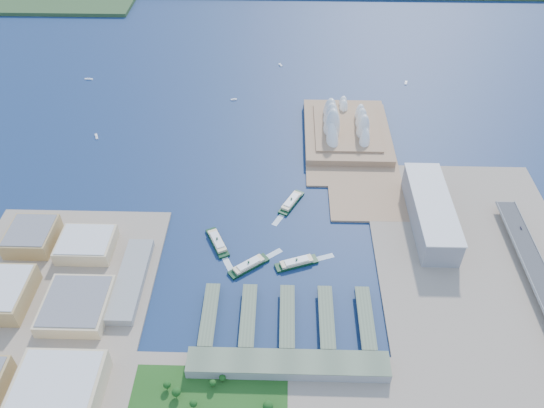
{
  "coord_description": "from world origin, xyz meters",
  "views": [
    {
      "loc": [
        6.8,
        -419.58,
        476.15
      ],
      "look_at": [
        -6.85,
        93.28,
        18.0
      ],
      "focal_mm": 35.0,
      "sensor_mm": 36.0,
      "label": 1
    }
  ],
  "objects_px": {
    "toaster_building": "(430,212)",
    "ferry_b": "(291,201)",
    "opera_house": "(348,118)",
    "car_c": "(521,228)",
    "ferry_d": "(297,262)",
    "ferry_a": "(217,241)",
    "ferry_c": "(249,264)"
  },
  "relations": [
    {
      "from": "opera_house",
      "to": "toaster_building",
      "type": "bearing_deg",
      "value": -65.77
    },
    {
      "from": "toaster_building",
      "to": "ferry_a",
      "type": "xyz_separation_m",
      "value": [
        -268.4,
        -42.4,
        -15.5
      ]
    },
    {
      "from": "opera_house",
      "to": "ferry_d",
      "type": "xyz_separation_m",
      "value": [
        -80.28,
        -274.35,
        -27.08
      ]
    },
    {
      "from": "ferry_a",
      "to": "car_c",
      "type": "xyz_separation_m",
      "value": [
        377.4,
        21.48,
        10.58
      ]
    },
    {
      "from": "toaster_building",
      "to": "ferry_b",
      "type": "relative_size",
      "value": 2.96
    },
    {
      "from": "ferry_c",
      "to": "ferry_d",
      "type": "height_order",
      "value": "ferry_c"
    },
    {
      "from": "opera_house",
      "to": "ferry_d",
      "type": "bearing_deg",
      "value": -106.31
    },
    {
      "from": "ferry_a",
      "to": "ferry_c",
      "type": "xyz_separation_m",
      "value": [
        41.25,
        -37.88,
        -0.07
      ]
    },
    {
      "from": "toaster_building",
      "to": "car_c",
      "type": "xyz_separation_m",
      "value": [
        109.0,
        -20.92,
        -4.93
      ]
    },
    {
      "from": "ferry_a",
      "to": "ferry_c",
      "type": "distance_m",
      "value": 56.0
    },
    {
      "from": "toaster_building",
      "to": "ferry_c",
      "type": "height_order",
      "value": "toaster_building"
    },
    {
      "from": "ferry_d",
      "to": "opera_house",
      "type": "bearing_deg",
      "value": -36.2
    },
    {
      "from": "toaster_building",
      "to": "ferry_b",
      "type": "bearing_deg",
      "value": 168.78
    },
    {
      "from": "toaster_building",
      "to": "car_c",
      "type": "relative_size",
      "value": 31.17
    },
    {
      "from": "opera_house",
      "to": "toaster_building",
      "type": "xyz_separation_m",
      "value": [
        90.0,
        -200.0,
        -11.5
      ]
    },
    {
      "from": "toaster_building",
      "to": "ferry_d",
      "type": "height_order",
      "value": "toaster_building"
    },
    {
      "from": "ferry_b",
      "to": "car_c",
      "type": "bearing_deg",
      "value": 16.63
    },
    {
      "from": "opera_house",
      "to": "ferry_b",
      "type": "height_order",
      "value": "opera_house"
    },
    {
      "from": "opera_house",
      "to": "ferry_d",
      "type": "distance_m",
      "value": 287.13
    },
    {
      "from": "ferry_b",
      "to": "ferry_d",
      "type": "bearing_deg",
      "value": -59.13
    },
    {
      "from": "car_c",
      "to": "ferry_b",
      "type": "bearing_deg",
      "value": 168.92
    },
    {
      "from": "ferry_a",
      "to": "ferry_d",
      "type": "bearing_deg",
      "value": -43.59
    },
    {
      "from": "ferry_a",
      "to": "ferry_b",
      "type": "distance_m",
      "value": 120.27
    },
    {
      "from": "opera_house",
      "to": "toaster_building",
      "type": "relative_size",
      "value": 1.16
    },
    {
      "from": "ferry_b",
      "to": "ferry_a",
      "type": "bearing_deg",
      "value": -112.25
    },
    {
      "from": "toaster_building",
      "to": "ferry_d",
      "type": "xyz_separation_m",
      "value": [
        -170.28,
        -74.35,
        -15.58
      ]
    },
    {
      "from": "toaster_building",
      "to": "opera_house",
      "type": "bearing_deg",
      "value": 114.23
    },
    {
      "from": "ferry_b",
      "to": "ferry_c",
      "type": "height_order",
      "value": "ferry_b"
    },
    {
      "from": "ferry_c",
      "to": "ferry_d",
      "type": "relative_size",
      "value": 1.0
    },
    {
      "from": "opera_house",
      "to": "ferry_b",
      "type": "distance_m",
      "value": 188.2
    },
    {
      "from": "ferry_a",
      "to": "car_c",
      "type": "height_order",
      "value": "car_c"
    },
    {
      "from": "opera_house",
      "to": "ferry_c",
      "type": "xyz_separation_m",
      "value": [
        -137.15,
        -280.28,
        -27.07
      ]
    }
  ]
}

